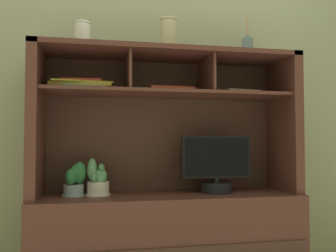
# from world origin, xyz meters

# --- Properties ---
(back_wall) EXTENTS (6.00, 0.02, 2.80)m
(back_wall) POSITION_xyz_m (0.00, 0.28, 1.40)
(back_wall) COLOR gray
(back_wall) RESTS_ON ground
(media_console) EXTENTS (1.65, 0.53, 1.42)m
(media_console) POSITION_xyz_m (0.00, 0.01, 0.42)
(media_console) COLOR #4D291F
(media_console) RESTS_ON ground
(tv_monitor) EXTENTS (0.46, 0.20, 0.37)m
(tv_monitor) POSITION_xyz_m (0.32, -0.01, 0.67)
(tv_monitor) COLOR black
(tv_monitor) RESTS_ON media_console
(potted_orchid) EXTENTS (0.14, 0.14, 0.21)m
(potted_orchid) POSITION_xyz_m (-0.57, 0.03, 0.61)
(potted_orchid) COLOR #87989D
(potted_orchid) RESTS_ON media_console
(potted_fern) EXTENTS (0.15, 0.15, 0.23)m
(potted_fern) POSITION_xyz_m (-0.44, 0.02, 0.61)
(potted_fern) COLOR beige
(potted_fern) RESTS_ON media_console
(magazine_stack_left) EXTENTS (0.32, 0.28, 0.03)m
(magazine_stack_left) POSITION_xyz_m (0.49, 0.06, 1.18)
(magazine_stack_left) COLOR gold
(magazine_stack_left) RESTS_ON media_console
(magazine_stack_centre) EXTENTS (0.31, 0.26, 0.03)m
(magazine_stack_centre) POSITION_xyz_m (0.02, 0.02, 1.18)
(magazine_stack_centre) COLOR beige
(magazine_stack_centre) RESTS_ON media_console
(magazine_stack_right) EXTENTS (0.38, 0.28, 0.06)m
(magazine_stack_right) POSITION_xyz_m (-0.53, 0.02, 1.19)
(magazine_stack_right) COLOR #3B7E6D
(magazine_stack_right) RESTS_ON media_console
(diffuser_bottle) EXTENTS (0.07, 0.07, 0.27)m
(diffuser_bottle) POSITION_xyz_m (0.54, -0.01, 1.48)
(diffuser_bottle) COLOR slate
(diffuser_bottle) RESTS_ON media_console
(ceramic_vase) EXTENTS (0.11, 0.11, 0.21)m
(ceramic_vase) POSITION_xyz_m (0.00, -0.02, 1.53)
(ceramic_vase) COLOR tan
(ceramic_vase) RESTS_ON media_console
(accent_vase) EXTENTS (0.10, 0.10, 0.15)m
(accent_vase) POSITION_xyz_m (-0.54, -0.02, 1.50)
(accent_vase) COLOR silver
(accent_vase) RESTS_ON media_console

